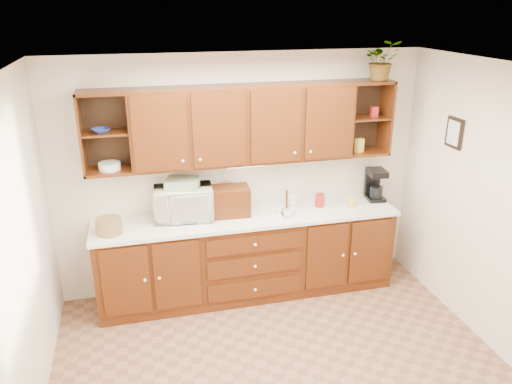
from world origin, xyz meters
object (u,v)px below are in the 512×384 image
microwave (183,203)px  bread_box (228,201)px  coffee_maker (375,185)px  potted_plant (382,60)px

microwave → bread_box: microwave is taller
bread_box → coffee_maker: size_ratio=1.23×
microwave → coffee_maker: (2.18, 0.01, 0.01)m
coffee_maker → microwave: bearing=-173.0°
microwave → bread_box: (0.47, -0.04, -0.01)m
microwave → bread_box: 0.47m
microwave → bread_box: bearing=0.4°
microwave → coffee_maker: bearing=4.9°
bread_box → potted_plant: (1.66, 0.03, 1.40)m
microwave → potted_plant: 2.54m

